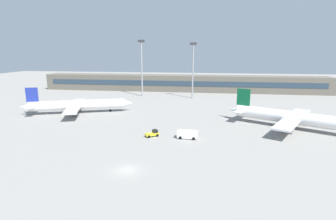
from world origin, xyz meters
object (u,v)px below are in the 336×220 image
object	(u,v)px
airplane_mid	(79,105)
baggage_tug_yellow	(153,133)
floodlight_tower_west	(142,64)
service_van_white	(188,134)
airplane_near	(298,118)
floodlight_tower_east	(193,67)

from	to	relation	value
airplane_mid	baggage_tug_yellow	size ratio (longest dim) A/B	10.02
airplane_mid	floodlight_tower_west	size ratio (longest dim) A/B	1.38
baggage_tug_yellow	service_van_white	distance (m)	9.24
airplane_near	floodlight_tower_east	bearing A→B (deg)	124.64
airplane_near	airplane_mid	bearing A→B (deg)	172.07
airplane_mid	baggage_tug_yellow	bearing A→B (deg)	-35.13
airplane_mid	floodlight_tower_east	bearing A→B (deg)	43.84
baggage_tug_yellow	floodlight_tower_west	world-z (taller)	floodlight_tower_west
airplane_near	floodlight_tower_west	bearing A→B (deg)	139.18
airplane_near	floodlight_tower_west	xyz separation A→B (m)	(-58.57, 50.60, 12.72)
baggage_tug_yellow	floodlight_tower_east	size ratio (longest dim) A/B	0.14
floodlight_tower_west	airplane_near	bearing A→B (deg)	-40.82
airplane_mid	floodlight_tower_east	distance (m)	55.85
baggage_tug_yellow	floodlight_tower_east	world-z (taller)	floodlight_tower_east
baggage_tug_yellow	floodlight_tower_west	bearing A→B (deg)	106.37
airplane_mid	floodlight_tower_west	world-z (taller)	floodlight_tower_west
service_van_white	floodlight_tower_east	size ratio (longest dim) A/B	0.20
service_van_white	floodlight_tower_west	world-z (taller)	floodlight_tower_west
airplane_mid	floodlight_tower_west	distance (m)	44.71
baggage_tug_yellow	service_van_white	world-z (taller)	service_van_white
airplane_near	baggage_tug_yellow	size ratio (longest dim) A/B	10.19
airplane_near	service_van_white	size ratio (longest dim) A/B	7.31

